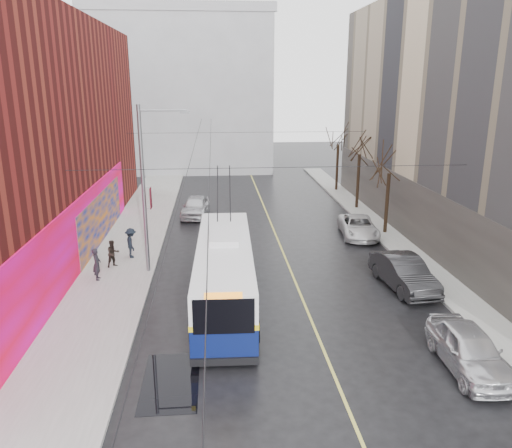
{
  "coord_description": "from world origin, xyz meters",
  "views": [
    {
      "loc": [
        -2.6,
        -15.9,
        10.1
      ],
      "look_at": [
        -0.48,
        9.03,
        2.93
      ],
      "focal_mm": 35.0,
      "sensor_mm": 36.0,
      "label": 1
    }
  ],
  "objects_px": {
    "tree_far": "(339,137)",
    "pedestrian_b": "(113,254)",
    "pedestrian_c": "(131,243)",
    "streetlight_pole": "(146,186)",
    "parked_car_c": "(358,227)",
    "trolleybus": "(224,272)",
    "following_car": "(195,206)",
    "tree_near": "(390,162)",
    "parked_car_b": "(404,273)",
    "tree_mid": "(360,145)",
    "parked_car_a": "(469,349)",
    "pedestrian_a": "(97,264)"
  },
  "relations": [
    {
      "from": "pedestrian_a",
      "to": "parked_car_c",
      "type": "bearing_deg",
      "value": -73.46
    },
    {
      "from": "pedestrian_b",
      "to": "pedestrian_c",
      "type": "xyz_separation_m",
      "value": [
        0.77,
        1.47,
        0.12
      ]
    },
    {
      "from": "trolleybus",
      "to": "pedestrian_a",
      "type": "xyz_separation_m",
      "value": [
        -6.54,
        3.03,
        -0.55
      ]
    },
    {
      "from": "parked_car_a",
      "to": "trolleybus",
      "type": "bearing_deg",
      "value": 145.41
    },
    {
      "from": "streetlight_pole",
      "to": "parked_car_c",
      "type": "relative_size",
      "value": 1.84
    },
    {
      "from": "trolleybus",
      "to": "parked_car_b",
      "type": "relative_size",
      "value": 2.4
    },
    {
      "from": "tree_mid",
      "to": "pedestrian_a",
      "type": "height_order",
      "value": "tree_mid"
    },
    {
      "from": "trolleybus",
      "to": "pedestrian_b",
      "type": "xyz_separation_m",
      "value": [
        -6.06,
        4.86,
        -0.64
      ]
    },
    {
      "from": "tree_far",
      "to": "pedestrian_b",
      "type": "xyz_separation_m",
      "value": [
        -17.29,
        -19.24,
        -4.23
      ]
    },
    {
      "from": "parked_car_a",
      "to": "streetlight_pole",
      "type": "bearing_deg",
      "value": 142.07
    },
    {
      "from": "streetlight_pole",
      "to": "parked_car_b",
      "type": "xyz_separation_m",
      "value": [
        12.96,
        -3.15,
        -4.03
      ]
    },
    {
      "from": "tree_far",
      "to": "parked_car_a",
      "type": "bearing_deg",
      "value": -94.79
    },
    {
      "from": "tree_mid",
      "to": "parked_car_b",
      "type": "xyz_separation_m",
      "value": [
        -2.18,
        -16.15,
        -4.44
      ]
    },
    {
      "from": "streetlight_pole",
      "to": "tree_near",
      "type": "distance_m",
      "value": 16.28
    },
    {
      "from": "tree_near",
      "to": "tree_far",
      "type": "distance_m",
      "value": 14.0
    },
    {
      "from": "parked_car_b",
      "to": "pedestrian_c",
      "type": "height_order",
      "value": "pedestrian_c"
    },
    {
      "from": "tree_far",
      "to": "pedestrian_b",
      "type": "distance_m",
      "value": 26.21
    },
    {
      "from": "pedestrian_a",
      "to": "trolleybus",
      "type": "bearing_deg",
      "value": -121.28
    },
    {
      "from": "following_car",
      "to": "tree_far",
      "type": "bearing_deg",
      "value": 39.63
    },
    {
      "from": "tree_mid",
      "to": "tree_far",
      "type": "relative_size",
      "value": 1.02
    },
    {
      "from": "parked_car_a",
      "to": "pedestrian_c",
      "type": "xyz_separation_m",
      "value": [
        -13.96,
        12.78,
        0.25
      ]
    },
    {
      "from": "tree_far",
      "to": "parked_car_b",
      "type": "height_order",
      "value": "tree_far"
    },
    {
      "from": "tree_mid",
      "to": "parked_car_b",
      "type": "height_order",
      "value": "tree_mid"
    },
    {
      "from": "tree_far",
      "to": "parked_car_b",
      "type": "bearing_deg",
      "value": -95.38
    },
    {
      "from": "tree_near",
      "to": "following_car",
      "type": "distance_m",
      "value": 14.93
    },
    {
      "from": "following_car",
      "to": "pedestrian_a",
      "type": "relative_size",
      "value": 2.71
    },
    {
      "from": "parked_car_b",
      "to": "pedestrian_b",
      "type": "height_order",
      "value": "pedestrian_b"
    },
    {
      "from": "tree_near",
      "to": "trolleybus",
      "type": "height_order",
      "value": "tree_near"
    },
    {
      "from": "streetlight_pole",
      "to": "trolleybus",
      "type": "distance_m",
      "value": 6.55
    },
    {
      "from": "parked_car_c",
      "to": "following_car",
      "type": "xyz_separation_m",
      "value": [
        -11.1,
        6.19,
        0.11
      ]
    },
    {
      "from": "tree_near",
      "to": "following_car",
      "type": "relative_size",
      "value": 1.39
    },
    {
      "from": "tree_near",
      "to": "pedestrian_a",
      "type": "bearing_deg",
      "value": -158.31
    },
    {
      "from": "trolleybus",
      "to": "parked_car_c",
      "type": "height_order",
      "value": "trolleybus"
    },
    {
      "from": "streetlight_pole",
      "to": "pedestrian_a",
      "type": "bearing_deg",
      "value": -157.89
    },
    {
      "from": "streetlight_pole",
      "to": "tree_mid",
      "type": "xyz_separation_m",
      "value": [
        15.14,
        13.0,
        0.41
      ]
    },
    {
      "from": "following_car",
      "to": "pedestrian_b",
      "type": "relative_size",
      "value": 3.01
    },
    {
      "from": "parked_car_b",
      "to": "tree_mid",
      "type": "bearing_deg",
      "value": 76.5
    },
    {
      "from": "tree_far",
      "to": "parked_car_b",
      "type": "distance_m",
      "value": 23.65
    },
    {
      "from": "pedestrian_b",
      "to": "parked_car_b",
      "type": "bearing_deg",
      "value": -51.65
    },
    {
      "from": "streetlight_pole",
      "to": "parked_car_c",
      "type": "height_order",
      "value": "streetlight_pole"
    },
    {
      "from": "tree_far",
      "to": "pedestrian_c",
      "type": "xyz_separation_m",
      "value": [
        -16.52,
        -17.76,
        -4.11
      ]
    },
    {
      "from": "pedestrian_a",
      "to": "tree_near",
      "type": "bearing_deg",
      "value": -74.75
    },
    {
      "from": "trolleybus",
      "to": "pedestrian_c",
      "type": "xyz_separation_m",
      "value": [
        -5.29,
        6.33,
        -0.52
      ]
    },
    {
      "from": "parked_car_b",
      "to": "pedestrian_a",
      "type": "height_order",
      "value": "pedestrian_a"
    },
    {
      "from": "parked_car_b",
      "to": "pedestrian_c",
      "type": "distance_m",
      "value": 15.32
    },
    {
      "from": "tree_near",
      "to": "parked_car_a",
      "type": "distance_m",
      "value": 17.26
    },
    {
      "from": "parked_car_b",
      "to": "pedestrian_c",
      "type": "bearing_deg",
      "value": 153.6
    },
    {
      "from": "streetlight_pole",
      "to": "trolleybus",
      "type": "relative_size",
      "value": 0.76
    },
    {
      "from": "parked_car_a",
      "to": "pedestrian_a",
      "type": "distance_m",
      "value": 17.92
    },
    {
      "from": "tree_near",
      "to": "pedestrian_c",
      "type": "xyz_separation_m",
      "value": [
        -16.52,
        -3.76,
        -3.94
      ]
    }
  ]
}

